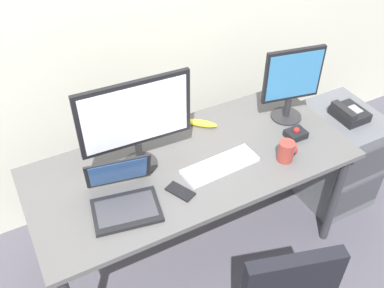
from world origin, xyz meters
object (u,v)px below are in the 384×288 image
at_px(desk_phone, 349,113).
at_px(cell_phone, 180,191).
at_px(keyboard, 220,165).
at_px(monitor_main, 136,119).
at_px(banana, 201,123).
at_px(file_cabinet, 335,156).
at_px(trackball_mouse, 296,134).
at_px(coffee_mug, 286,151).
at_px(monitor_side, 292,81).
at_px(laptop, 123,196).

distance_m(desk_phone, cell_phone, 1.23).
bearing_deg(keyboard, monitor_main, 149.49).
relative_size(cell_phone, banana, 0.75).
xyz_separation_m(file_cabinet, monitor_main, (-1.33, 0.12, 0.71)).
xyz_separation_m(file_cabinet, trackball_mouse, (-0.47, -0.08, 0.43)).
distance_m(monitor_main, banana, 0.54).
xyz_separation_m(desk_phone, coffee_mug, (-0.63, -0.18, 0.09)).
xyz_separation_m(keyboard, banana, (0.08, 0.35, 0.01)).
bearing_deg(monitor_side, file_cabinet, -13.34).
height_order(trackball_mouse, coffee_mug, coffee_mug).
height_order(file_cabinet, monitor_side, monitor_side).
bearing_deg(monitor_side, cell_phone, -163.09).
xyz_separation_m(file_cabinet, laptop, (-1.50, -0.10, 0.46)).
height_order(laptop, cell_phone, laptop).
relative_size(trackball_mouse, cell_phone, 0.77).
xyz_separation_m(laptop, trackball_mouse, (1.03, 0.02, -0.03)).
xyz_separation_m(file_cabinet, banana, (-0.89, 0.26, 0.43)).
bearing_deg(laptop, coffee_mug, -6.83).
distance_m(monitor_main, coffee_mug, 0.80).
height_order(desk_phone, laptop, laptop).
distance_m(monitor_side, trackball_mouse, 0.29).
height_order(coffee_mug, banana, coffee_mug).
height_order(desk_phone, trackball_mouse, trackball_mouse).
height_order(file_cabinet, keyboard, keyboard).
distance_m(monitor_side, banana, 0.56).
height_order(monitor_main, banana, monitor_main).
bearing_deg(keyboard, monitor_side, 18.54).
distance_m(file_cabinet, desk_phone, 0.37).
xyz_separation_m(desk_phone, banana, (-0.89, 0.27, 0.05)).
relative_size(monitor_main, laptop, 1.57).
bearing_deg(trackball_mouse, monitor_side, 69.24).
distance_m(file_cabinet, trackball_mouse, 0.64).
bearing_deg(cell_phone, keyboard, -12.24).
bearing_deg(cell_phone, banana, 24.93).
bearing_deg(coffee_mug, monitor_side, 52.15).
xyz_separation_m(laptop, coffee_mug, (0.86, -0.10, 0.01)).
relative_size(desk_phone, coffee_mug, 1.74).
height_order(laptop, trackball_mouse, laptop).
bearing_deg(cell_phone, monitor_side, -8.59).
bearing_deg(file_cabinet, banana, 163.99).
bearing_deg(monitor_side, trackball_mouse, -110.76).
xyz_separation_m(monitor_side, banana, (-0.49, 0.16, -0.23)).
bearing_deg(monitor_side, keyboard, -161.46).
height_order(monitor_main, trackball_mouse, monitor_main).
relative_size(file_cabinet, desk_phone, 3.39).
relative_size(monitor_main, trackball_mouse, 5.14).
bearing_deg(desk_phone, file_cabinet, 63.22).
bearing_deg(laptop, banana, 30.20).
bearing_deg(laptop, monitor_side, 10.02).
bearing_deg(coffee_mug, keyboard, 162.28).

